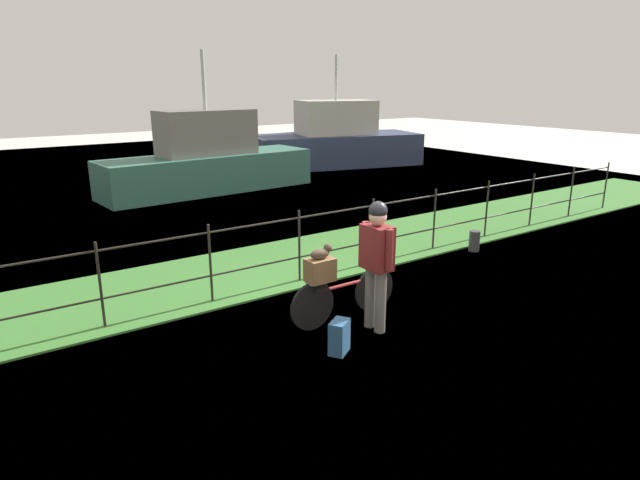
{
  "coord_description": "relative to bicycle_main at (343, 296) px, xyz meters",
  "views": [
    {
      "loc": [
        -4.42,
        -5.03,
        3.08
      ],
      "look_at": [
        -0.15,
        1.11,
        0.9
      ],
      "focal_mm": 30.73,
      "sensor_mm": 36.0,
      "label": 1
    }
  ],
  "objects": [
    {
      "name": "ground_plane",
      "position": [
        0.32,
        -0.33,
        -0.34
      ],
      "size": [
        60.0,
        60.0,
        0.0
      ],
      "primitive_type": "plane",
      "color": "beige"
    },
    {
      "name": "grass_strip",
      "position": [
        0.32,
        2.46,
        -0.32
      ],
      "size": [
        27.0,
        2.4,
        0.03
      ],
      "primitive_type": "cube",
      "color": "#38702D",
      "rests_on": "ground"
    },
    {
      "name": "harbor_water",
      "position": [
        0.32,
        8.96,
        -0.34
      ],
      "size": [
        30.0,
        30.0,
        0.0
      ],
      "primitive_type": "plane",
      "color": "#426684",
      "rests_on": "ground"
    },
    {
      "name": "iron_fence",
      "position": [
        0.32,
        1.56,
        0.33
      ],
      "size": [
        18.04,
        0.04,
        1.16
      ],
      "color": "#28231E",
      "rests_on": "ground"
    },
    {
      "name": "bicycle_main",
      "position": [
        0.0,
        0.0,
        0.0
      ],
      "size": [
        1.66,
        0.16,
        0.64
      ],
      "color": "black",
      "rests_on": "ground"
    },
    {
      "name": "wooden_crate",
      "position": [
        -0.37,
        0.0,
        0.45
      ],
      "size": [
        0.36,
        0.25,
        0.3
      ],
      "primitive_type": "cube",
      "rotation": [
        0.0,
        0.0,
        -0.0
      ],
      "color": "brown",
      "rests_on": "bicycle_main"
    },
    {
      "name": "terrier_dog",
      "position": [
        -0.35,
        0.0,
        0.67
      ],
      "size": [
        0.32,
        0.14,
        0.18
      ],
      "color": "#4C3D2D",
      "rests_on": "wooden_crate"
    },
    {
      "name": "cyclist_person",
      "position": [
        0.17,
        -0.45,
        0.66
      ],
      "size": [
        0.26,
        0.54,
        1.68
      ],
      "color": "slate",
      "rests_on": "ground"
    },
    {
      "name": "backpack_on_paving",
      "position": [
        -0.59,
        -0.7,
        -0.14
      ],
      "size": [
        0.33,
        0.3,
        0.4
      ],
      "primitive_type": "cube",
      "rotation": [
        0.0,
        0.0,
        0.57
      ],
      "color": "#28517A",
      "rests_on": "ground"
    },
    {
      "name": "mooring_bollard",
      "position": [
        3.89,
        1.06,
        -0.14
      ],
      "size": [
        0.2,
        0.2,
        0.39
      ],
      "primitive_type": "cylinder",
      "color": "#38383D",
      "rests_on": "ground"
    },
    {
      "name": "moored_boat_mid",
      "position": [
        2.21,
        9.32,
        0.5
      ],
      "size": [
        6.25,
        2.11,
        3.9
      ],
      "color": "#336656",
      "rests_on": "ground"
    },
    {
      "name": "moored_boat_far",
      "position": [
        8.2,
        11.29,
        0.54
      ],
      "size": [
        6.6,
        3.75,
        3.99
      ],
      "color": "#2D3856",
      "rests_on": "ground"
    }
  ]
}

